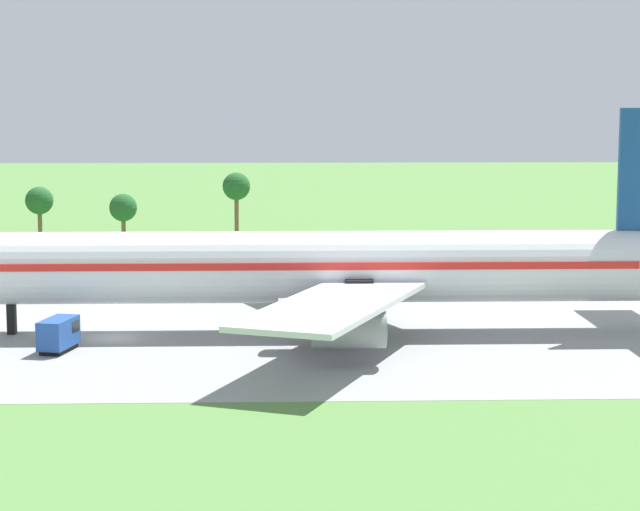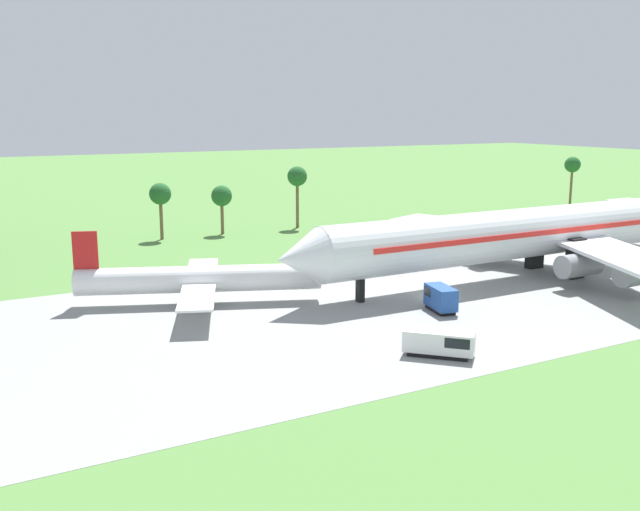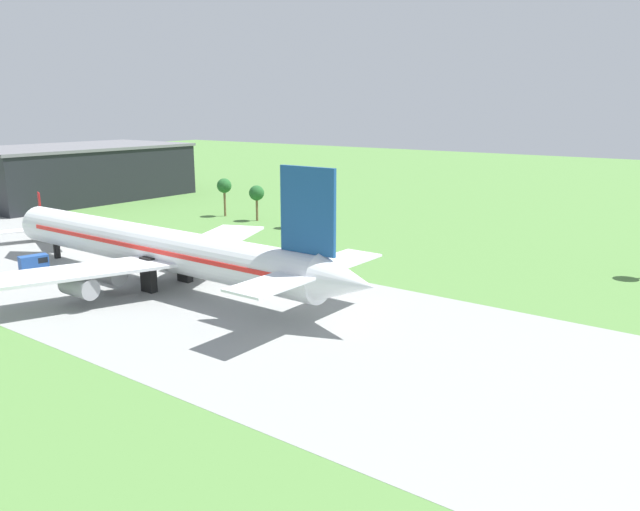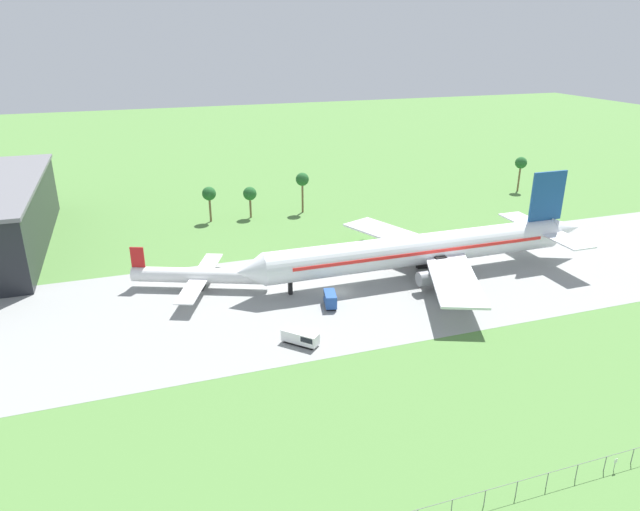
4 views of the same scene
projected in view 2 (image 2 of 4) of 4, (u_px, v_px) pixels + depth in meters
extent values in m
plane|color=#517F3D|center=(437.00, 296.00, 82.44)|extent=(600.00, 600.00, 0.00)
cube|color=gray|center=(437.00, 296.00, 82.44)|extent=(320.00, 44.00, 0.02)
cylinder|color=white|center=(538.00, 231.00, 91.57)|extent=(64.26, 6.29, 6.29)
cone|color=white|center=(299.00, 258.00, 75.10)|extent=(5.03, 6.16, 6.16)
cube|color=red|center=(538.00, 228.00, 91.47)|extent=(54.62, 6.42, 0.63)
cube|color=white|center=(625.00, 256.00, 81.43)|extent=(16.99, 26.34, 0.44)
cube|color=white|center=(477.00, 226.00, 102.95)|extent=(16.99, 26.34, 0.44)
cylinder|color=gray|center=(579.00, 265.00, 85.30)|extent=(5.66, 2.83, 2.83)
cylinder|color=gray|center=(638.00, 273.00, 81.12)|extent=(5.66, 2.83, 2.83)
cylinder|color=gray|center=(492.00, 245.00, 98.23)|extent=(5.66, 2.83, 2.83)
cylinder|color=gray|center=(475.00, 236.00, 104.83)|extent=(5.66, 2.83, 2.83)
cube|color=black|center=(360.00, 279.00, 79.38)|extent=(0.70, 0.90, 5.20)
cube|color=black|center=(575.00, 258.00, 90.77)|extent=(2.40, 1.20, 5.20)
cube|color=black|center=(535.00, 249.00, 96.70)|extent=(2.40, 1.20, 5.20)
cylinder|color=white|center=(200.00, 279.00, 78.65)|extent=(25.94, 12.81, 2.95)
cube|color=red|center=(85.00, 250.00, 76.52)|extent=(2.55, 1.22, 4.13)
cube|color=white|center=(200.00, 282.00, 78.71)|extent=(12.35, 23.68, 0.24)
cube|color=black|center=(200.00, 291.00, 78.93)|extent=(2.11, 2.91, 2.80)
cube|color=black|center=(440.00, 310.00, 76.10)|extent=(2.57, 4.03, 0.40)
cube|color=#234C99|center=(441.00, 297.00, 75.83)|extent=(2.91, 4.71, 2.33)
cube|color=black|center=(436.00, 291.00, 76.89)|extent=(2.33, 1.94, 0.90)
cube|color=black|center=(438.00, 354.00, 62.17)|extent=(4.92, 5.00, 0.40)
cube|color=white|center=(439.00, 342.00, 61.95)|extent=(5.70, 5.80, 1.87)
cube|color=black|center=(458.00, 340.00, 61.41)|extent=(2.96, 2.96, 0.90)
cylinder|color=brown|center=(222.00, 217.00, 123.49)|extent=(0.56, 0.56, 6.08)
sphere|color=#235B28|center=(222.00, 196.00, 122.76)|extent=(3.60, 3.60, 3.60)
cylinder|color=brown|center=(571.00, 186.00, 163.98)|extent=(0.56, 0.56, 8.40)
sphere|color=#235B28|center=(573.00, 165.00, 163.02)|extent=(3.60, 3.60, 3.60)
cylinder|color=brown|center=(161.00, 218.00, 118.27)|extent=(0.56, 0.56, 7.02)
sphere|color=#235B28|center=(160.00, 194.00, 117.46)|extent=(3.60, 3.60, 3.60)
cylinder|color=brown|center=(297.00, 204.00, 130.20)|extent=(0.56, 0.56, 8.81)
sphere|color=#235B28|center=(297.00, 176.00, 129.20)|extent=(3.60, 3.60, 3.60)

